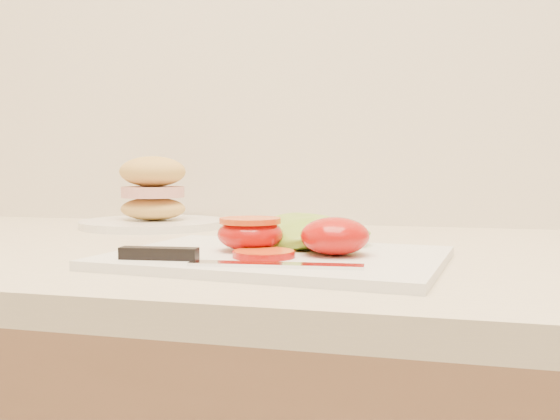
# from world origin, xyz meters

# --- Properties ---
(cutting_board) EXTENTS (0.36, 0.28, 0.01)m
(cutting_board) POSITION_xyz_m (-0.53, 1.56, 0.94)
(cutting_board) COLOR white
(cutting_board) RESTS_ON counter
(tomato_half_dome) EXTENTS (0.07, 0.07, 0.04)m
(tomato_half_dome) POSITION_xyz_m (-0.47, 1.56, 0.96)
(tomato_half_dome) COLOR red
(tomato_half_dome) RESTS_ON cutting_board
(tomato_half_cut) EXTENTS (0.07, 0.07, 0.04)m
(tomato_half_cut) POSITION_xyz_m (-0.56, 1.57, 0.96)
(tomato_half_cut) COLOR red
(tomato_half_cut) RESTS_ON cutting_board
(tomato_slice_0) EXTENTS (0.06, 0.06, 0.01)m
(tomato_slice_0) POSITION_xyz_m (-0.53, 1.52, 0.94)
(tomato_slice_0) COLOR #E8460E
(tomato_slice_0) RESTS_ON cutting_board
(lettuce_leaf_0) EXTENTS (0.20, 0.19, 0.03)m
(lettuce_leaf_0) POSITION_xyz_m (-0.54, 1.63, 0.96)
(lettuce_leaf_0) COLOR #93C032
(lettuce_leaf_0) RESTS_ON cutting_board
(lettuce_leaf_1) EXTENTS (0.13, 0.11, 0.02)m
(lettuce_leaf_1) POSITION_xyz_m (-0.49, 1.63, 0.95)
(lettuce_leaf_1) COLOR #93C032
(lettuce_leaf_1) RESTS_ON cutting_board
(knife) EXTENTS (0.24, 0.04, 0.01)m
(knife) POSITION_xyz_m (-0.58, 1.48, 0.94)
(knife) COLOR silver
(knife) RESTS_ON cutting_board
(sandwich_plate) EXTENTS (0.24, 0.24, 0.12)m
(sandwich_plate) POSITION_xyz_m (-0.83, 1.87, 0.97)
(sandwich_plate) COLOR white
(sandwich_plate) RESTS_ON counter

